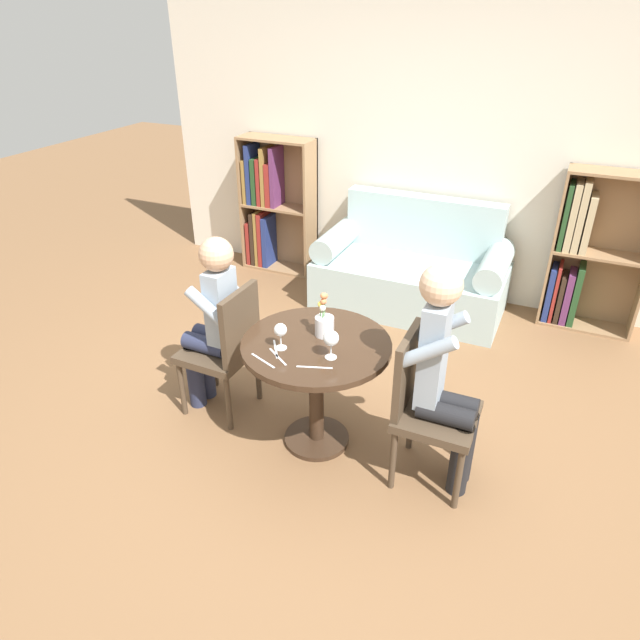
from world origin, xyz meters
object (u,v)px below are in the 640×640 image
object	(u,v)px
couch	(412,273)
person_right	(445,374)
wine_glass_left	(280,331)
bookshelf_left	(271,205)
wine_glass_right	(331,339)
flower_vase	(324,323)
chair_right	(425,403)
bookshelf_right	(586,254)
chair_left	(227,346)
person_left	(213,321)

from	to	relation	value
couch	person_right	xyz separation A→B (m)	(0.73, -1.99, 0.39)
wine_glass_left	bookshelf_left	bearing A→B (deg)	119.96
wine_glass_right	flower_vase	distance (m)	0.24
chair_right	wine_glass_left	size ratio (longest dim) A/B	5.86
wine_glass_left	flower_vase	world-z (taller)	flower_vase
bookshelf_right	wine_glass_left	size ratio (longest dim) A/B	8.43
chair_left	chair_right	bearing A→B (deg)	88.83
person_right	bookshelf_right	bearing A→B (deg)	-15.53
chair_left	wine_glass_left	xyz separation A→B (m)	(0.49, -0.19, 0.33)
couch	person_left	world-z (taller)	person_left
wine_glass_left	person_left	bearing A→B (deg)	162.13
bookshelf_left	wine_glass_left	xyz separation A→B (m)	(1.37, -2.38, 0.18)
couch	person_right	world-z (taller)	person_right
bookshelf_left	couch	bearing A→B (deg)	-9.77
bookshelf_left	chair_left	world-z (taller)	bookshelf_left
person_left	flower_vase	bearing A→B (deg)	94.45
bookshelf_right	person_right	bearing A→B (deg)	-105.02
bookshelf_left	chair_right	distance (m)	3.13
chair_left	wine_glass_right	bearing A→B (deg)	79.83
chair_right	flower_vase	xyz separation A→B (m)	(-0.64, 0.10, 0.30)
bookshelf_right	chair_left	size ratio (longest dim) A/B	1.44
bookshelf_right	wine_glass_right	xyz separation A→B (m)	(-1.20, -2.36, 0.21)
couch	bookshelf_right	bearing A→B (deg)	11.25
chair_left	wine_glass_left	bearing A→B (deg)	70.72
wine_glass_left	person_right	bearing A→B (deg)	8.48
chair_right	wine_glass_left	distance (m)	0.87
chair_left	flower_vase	size ratio (longest dim) A/B	3.35
bookshelf_right	person_left	size ratio (longest dim) A/B	1.07
person_left	person_right	xyz separation A→B (m)	(1.47, -0.06, 0.06)
bookshelf_left	bookshelf_right	size ratio (longest dim) A/B	1.00
wine_glass_right	person_left	bearing A→B (deg)	169.53
chair_right	wine_glass_right	world-z (taller)	chair_right
bookshelf_left	person_left	distance (m)	2.33
chair_left	wine_glass_left	world-z (taller)	chair_left
flower_vase	chair_right	bearing A→B (deg)	-8.80
bookshelf_right	person_right	distance (m)	2.33
couch	wine_glass_left	world-z (taller)	couch
person_right	flower_vase	bearing A→B (deg)	81.80
bookshelf_left	person_left	world-z (taller)	bookshelf_left
couch	wine_glass_right	world-z (taller)	couch
bookshelf_left	chair_right	world-z (taller)	bookshelf_left
chair_right	flower_vase	distance (m)	0.71
bookshelf_left	person_right	xyz separation A→B (m)	(2.26, -2.25, 0.06)
couch	chair_right	xyz separation A→B (m)	(0.65, -1.99, 0.18)
bookshelf_left	wine_glass_right	distance (m)	2.89
couch	chair_left	bearing A→B (deg)	-108.52
bookshelf_right	wine_glass_right	bearing A→B (deg)	-116.99
couch	chair_left	world-z (taller)	couch
wine_glass_right	flower_vase	xyz separation A→B (m)	(-0.13, 0.20, -0.04)
bookshelf_right	chair_right	world-z (taller)	bookshelf_right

